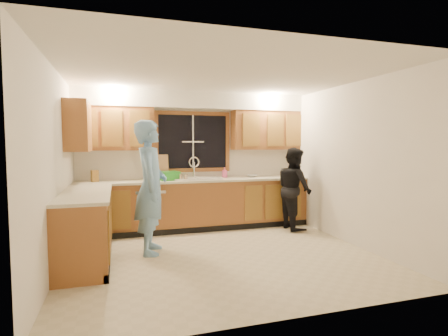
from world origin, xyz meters
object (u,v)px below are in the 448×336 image
at_px(knife_block, 95,176).
at_px(dish_crate, 169,176).
at_px(dishwasher, 150,209).
at_px(bowl, 252,176).
at_px(soap_bottle, 225,172).
at_px(woman, 294,188).
at_px(man, 151,187).
at_px(sink, 196,182).
at_px(stove, 82,238).

xyz_separation_m(knife_block, dish_crate, (1.24, -0.08, -0.02)).
xyz_separation_m(dishwasher, knife_block, (-0.90, 0.06, 0.61)).
bearing_deg(dishwasher, bowl, 1.98).
bearing_deg(soap_bottle, dishwasher, -173.50).
xyz_separation_m(woman, bowl, (-0.60, 0.57, 0.20)).
height_order(man, dish_crate, man).
height_order(dishwasher, knife_block, knife_block).
bearing_deg(woman, dishwasher, 80.27).
height_order(woman, soap_bottle, woman).
relative_size(man, dish_crate, 5.74).
height_order(sink, stove, sink).
distance_m(stove, dish_crate, 2.28).
bearing_deg(dishwasher, sink, 0.99).
relative_size(sink, dish_crate, 2.60).
bearing_deg(soap_bottle, dish_crate, -170.53).
distance_m(man, soap_bottle, 2.02).
bearing_deg(woman, stove, 111.76).
relative_size(knife_block, soap_bottle, 1.01).
bearing_deg(sink, dishwasher, -179.01).
xyz_separation_m(man, woman, (2.64, 0.67, -0.20)).
relative_size(man, woman, 1.27).
bearing_deg(soap_bottle, man, -138.53).
distance_m(woman, bowl, 0.85).
relative_size(dishwasher, soap_bottle, 4.19).
distance_m(sink, man, 1.51).
bearing_deg(soap_bottle, sink, -165.72).
xyz_separation_m(dishwasher, stove, (-0.95, -1.81, 0.04)).
distance_m(knife_block, bowl, 2.86).
bearing_deg(man, stove, 136.12).
height_order(woman, knife_block, woman).
bearing_deg(man, soap_bottle, -38.54).
bearing_deg(woman, sink, 74.57).
bearing_deg(knife_block, bowl, -23.12).
relative_size(woman, soap_bottle, 7.65).
height_order(sink, dish_crate, sink).
relative_size(woman, dish_crate, 4.53).
distance_m(man, bowl, 2.39).
bearing_deg(sink, stove, -134.61).
bearing_deg(dish_crate, soap_bottle, 9.47).
height_order(soap_bottle, bowl, soap_bottle).
height_order(dish_crate, soap_bottle, soap_bottle).
distance_m(knife_block, soap_bottle, 2.33).
height_order(woman, bowl, woman).
relative_size(sink, knife_block, 4.35).
relative_size(stove, bowl, 4.49).
bearing_deg(woman, man, 105.58).
distance_m(knife_block, dish_crate, 1.24).
bearing_deg(dish_crate, bowl, 3.06).
bearing_deg(bowl, dish_crate, -176.94).
bearing_deg(bowl, sink, -177.26).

